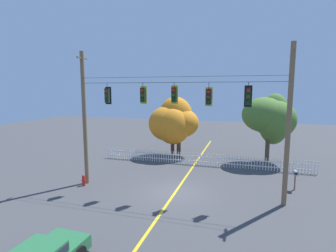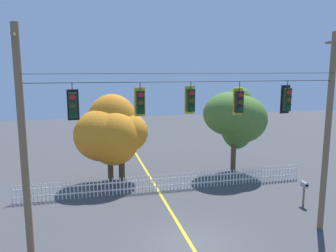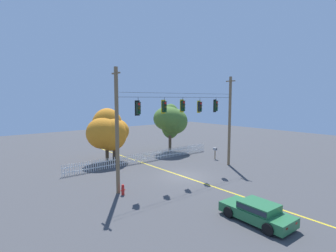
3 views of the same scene
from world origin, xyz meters
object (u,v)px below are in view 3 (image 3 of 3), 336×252
at_px(traffic_signal_southbound_primary, 200,107).
at_px(fire_hydrant, 123,190).
at_px(traffic_signal_westbound_side, 216,106).
at_px(autumn_maple_mid, 113,133).
at_px(autumn_oak_far_east, 171,120).
at_px(autumn_maple_near_fence, 105,130).
at_px(parked_car, 257,211).
at_px(traffic_signal_northbound_secondary, 183,106).
at_px(traffic_signal_northbound_primary, 138,108).
at_px(roadside_mailbox, 215,150).
at_px(traffic_signal_eastbound_side, 164,107).

xyz_separation_m(traffic_signal_southbound_primary, fire_hydrant, (-8.45, -0.55, -5.81)).
height_order(traffic_signal_southbound_primary, traffic_signal_westbound_side, same).
xyz_separation_m(autumn_maple_mid, autumn_oak_far_east, (8.54, 0.24, 0.92)).
bearing_deg(autumn_maple_near_fence, traffic_signal_southbound_primary, -62.05).
distance_m(traffic_signal_westbound_side, autumn_maple_mid, 11.51).
bearing_deg(parked_car, traffic_signal_westbound_side, 52.46).
relative_size(autumn_oak_far_east, parked_car, 1.51).
bearing_deg(fire_hydrant, traffic_signal_northbound_secondary, 4.95).
distance_m(traffic_signal_northbound_primary, roadside_mailbox, 13.47).
bearing_deg(roadside_mailbox, traffic_signal_northbound_secondary, -160.41).
xyz_separation_m(autumn_maple_mid, parked_car, (-0.44, -18.02, -2.59)).
relative_size(traffic_signal_westbound_side, fire_hydrant, 1.84).
bearing_deg(traffic_signal_southbound_primary, autumn_maple_near_fence, 117.95).
height_order(traffic_signal_westbound_side, autumn_maple_near_fence, traffic_signal_westbound_side).
bearing_deg(traffic_signal_eastbound_side, traffic_signal_westbound_side, 0.01).
bearing_deg(roadside_mailbox, traffic_signal_northbound_primary, -167.50).
bearing_deg(autumn_oak_far_east, traffic_signal_northbound_primary, -139.97).
height_order(traffic_signal_northbound_primary, traffic_signal_northbound_secondary, same).
bearing_deg(parked_car, roadside_mailbox, 49.13).
bearing_deg(traffic_signal_northbound_primary, fire_hydrant, -162.52).
distance_m(autumn_maple_near_fence, roadside_mailbox, 12.56).
bearing_deg(autumn_oak_far_east, traffic_signal_eastbound_side, -132.50).
height_order(traffic_signal_eastbound_side, roadside_mailbox, traffic_signal_eastbound_side).
relative_size(autumn_maple_near_fence, parked_car, 1.42).
bearing_deg(traffic_signal_eastbound_side, autumn_oak_far_east, 47.50).
xyz_separation_m(traffic_signal_westbound_side, roadside_mailbox, (3.20, 2.69, -5.15)).
distance_m(traffic_signal_eastbound_side, roadside_mailbox, 11.26).
bearing_deg(traffic_signal_northbound_primary, autumn_maple_mid, 74.70).
bearing_deg(fire_hydrant, autumn_maple_mid, 66.25).
distance_m(traffic_signal_eastbound_side, fire_hydrant, 7.29).
distance_m(traffic_signal_westbound_side, parked_car, 12.69).
xyz_separation_m(traffic_signal_eastbound_side, traffic_signal_westbound_side, (6.42, 0.00, -0.03)).
bearing_deg(autumn_maple_near_fence, fire_hydrant, -109.59).
xyz_separation_m(autumn_maple_near_fence, roadside_mailbox, (10.39, -6.62, -2.49)).
distance_m(parked_car, roadside_mailbox, 15.49).
relative_size(traffic_signal_southbound_primary, traffic_signal_westbound_side, 0.99).
relative_size(traffic_signal_westbound_side, autumn_maple_mid, 0.30).
distance_m(traffic_signal_northbound_secondary, traffic_signal_westbound_side, 4.37).
xyz_separation_m(traffic_signal_northbound_primary, traffic_signal_northbound_secondary, (4.59, -0.00, 0.09)).
xyz_separation_m(traffic_signal_southbound_primary, autumn_maple_near_fence, (-4.94, 9.31, -2.62)).
relative_size(traffic_signal_westbound_side, autumn_oak_far_east, 0.23).
distance_m(autumn_maple_near_fence, fire_hydrant, 10.94).
bearing_deg(traffic_signal_southbound_primary, traffic_signal_westbound_side, 0.02).
relative_size(traffic_signal_northbound_secondary, traffic_signal_southbound_primary, 0.92).
relative_size(traffic_signal_eastbound_side, autumn_oak_far_east, 0.21).
distance_m(traffic_signal_northbound_secondary, autumn_maple_mid, 9.76).
xyz_separation_m(autumn_maple_near_fence, autumn_oak_far_east, (9.23, -0.07, 0.55)).
distance_m(traffic_signal_northbound_secondary, autumn_maple_near_fence, 10.10).
relative_size(traffic_signal_northbound_primary, roadside_mailbox, 1.06).
distance_m(traffic_signal_southbound_primary, parked_car, 11.60).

